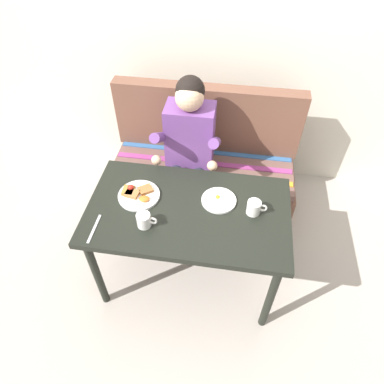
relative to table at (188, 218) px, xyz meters
name	(u,v)px	position (x,y,z in m)	size (l,w,h in m)	color
ground_plane	(189,273)	(0.00, 0.00, -0.65)	(8.00, 8.00, 0.00)	#A99F95
back_wall	(216,26)	(0.00, 1.27, 0.65)	(4.40, 0.10, 2.60)	beige
table	(188,218)	(0.00, 0.00, 0.00)	(1.20, 0.70, 0.73)	black
couch	(203,171)	(0.00, 0.76, -0.32)	(1.44, 0.56, 1.00)	brown
person	(189,144)	(-0.09, 0.59, 0.09)	(0.45, 0.61, 1.21)	#6C3F84
plate_breakfast	(138,194)	(-0.32, 0.06, 0.10)	(0.25, 0.25, 0.05)	white
plate_eggs	(219,200)	(0.17, 0.09, 0.09)	(0.21, 0.21, 0.04)	white
coffee_mug	(144,220)	(-0.22, -0.16, 0.13)	(0.12, 0.08, 0.09)	white
coffee_mug_second	(254,207)	(0.38, 0.03, 0.13)	(0.12, 0.08, 0.09)	white
knife	(94,229)	(-0.50, -0.23, 0.08)	(0.01, 0.20, 0.01)	silver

